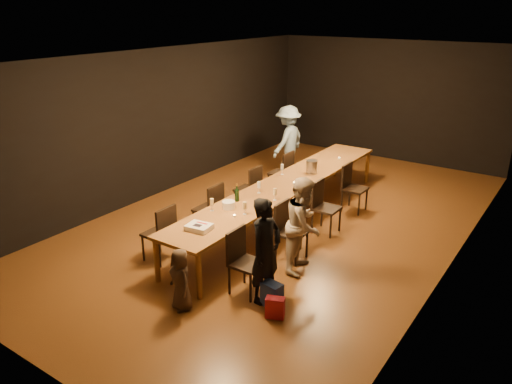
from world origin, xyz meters
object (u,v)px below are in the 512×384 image
Objects in this scene: man_blue at (288,141)px; ice_bucket at (312,167)px; chair_right_0 at (247,263)px; birthday_cake at (199,227)px; chair_left_0 at (159,233)px; woman_birthday at (266,251)px; plate_stack at (229,205)px; chair_right_3 at (355,188)px; chair_left_3 at (280,172)px; champagne_bottle at (237,192)px; chair_left_2 at (248,189)px; chair_left_1 at (208,208)px; chair_right_1 at (292,232)px; woman_tan at (304,225)px; table at (285,186)px; chair_right_2 at (327,208)px; child at (181,279)px.

man_blue is 6.74× the size of ice_bucket.
chair_right_0 is 0.91m from birthday_cake.
woman_birthday reaches higher than chair_left_0.
chair_left_0 is 0.91m from birthday_cake.
plate_stack is (-1.29, 0.87, 0.07)m from woman_birthday.
chair_right_0 and chair_right_3 have the same top height.
chair_right_0 is at bearing -6.39° from birthday_cake.
chair_right_0 is 3.98m from chair_left_3.
chair_left_3 is 1.36m from man_blue.
champagne_bottle is at bearing -28.10° from chair_left_0.
chair_right_3 reaches higher than plate_stack.
man_blue is (-0.55, 1.20, 0.35)m from chair_left_3.
chair_left_2 is at bearing -144.69° from chair_right_0.
chair_right_3 is 2.94m from chair_left_1.
champagne_bottle is (-1.36, 1.20, 0.16)m from woman_birthday.
chair_right_0 is 2.94m from chair_left_2.
chair_right_1 and chair_left_3 have the same top height.
woman_tan is at bearing 163.73° from chair_right_0.
chair_right_0 is 3.32m from ice_bucket.
chair_left_1 is 3.84× the size of ice_bucket.
chair_right_1 is 2.19m from ice_bucket.
chair_left_3 is 3.03× the size of champagne_bottle.
chair_left_0 is 3.84× the size of ice_bucket.
woman_birthday reaches higher than chair_right_0.
table is 0.88m from chair_right_2.
plate_stack is (-0.99, -0.32, 0.34)m from chair_right_1.
chair_right_1 is 2.94m from chair_left_3.
child is (1.20, -4.41, -0.03)m from chair_left_3.
child is (-0.50, -4.41, -0.03)m from chair_right_3.
chair_right_1 is at bearing -54.78° from chair_left_0.
woman_tan is at bearing 12.33° from chair_right_2.
child is 2.28× the size of birthday_cake.
child is 3.56× the size of ice_bucket.
plate_stack reaches higher than birthday_cake.
chair_left_0 is 0.57× the size of man_blue.
chair_left_0 is at bearing -180.00° from chair_left_2.
chair_right_0 is at bearing -41.58° from plate_stack.
ice_bucket is (0.30, 2.01, -0.03)m from champagne_bottle.
chair_left_2 is 1.72m from plate_stack.
champagne_bottle reaches higher than chair_left_0.
chair_right_0 is 1.00× the size of chair_left_2.
chair_left_3 is 3.27m from woman_tan.
woman_birthday is at bearing 68.62° from child.
chair_right_2 is 2.08m from chair_left_3.
chair_right_2 is 3.03× the size of champagne_bottle.
woman_birthday is at bearing 90.37° from chair_right_0.
birthday_cake is at bearing -89.16° from chair_right_0.
chair_left_0 is 1.45m from child.
birthday_cake is at bearing -160.50° from chair_left_2.
plate_stack is (-0.14, -1.52, 0.11)m from table.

